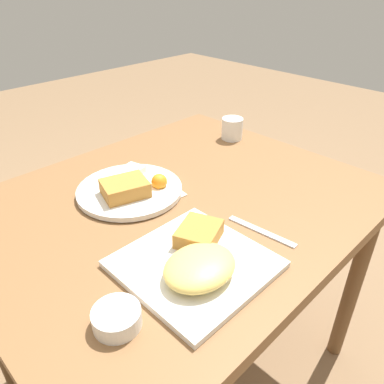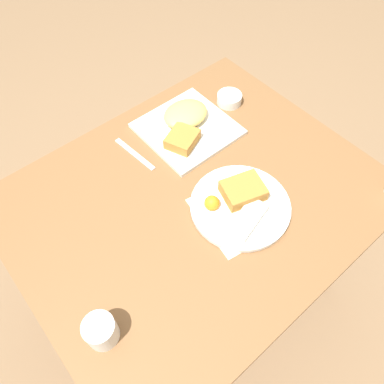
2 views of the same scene
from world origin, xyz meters
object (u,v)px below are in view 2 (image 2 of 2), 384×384
(plate_oval_far, at_px, (240,203))
(butter_knife, at_px, (135,154))
(sauce_ramekin, at_px, (229,98))
(plate_square_near, at_px, (186,124))
(coffee_mug, at_px, (101,331))

(plate_oval_far, height_order, butter_knife, plate_oval_far)
(sauce_ramekin, relative_size, butter_knife, 0.48)
(plate_square_near, distance_m, plate_oval_far, 0.34)
(butter_knife, bearing_deg, plate_oval_far, 12.28)
(plate_oval_far, distance_m, butter_knife, 0.37)
(sauce_ramekin, xyz_separation_m, coffee_mug, (0.77, 0.39, 0.02))
(sauce_ramekin, bearing_deg, plate_oval_far, 50.41)
(plate_square_near, bearing_deg, plate_oval_far, 76.55)
(plate_oval_far, height_order, coffee_mug, coffee_mug)
(plate_oval_far, xyz_separation_m, butter_knife, (0.11, -0.36, -0.02))
(sauce_ramekin, height_order, butter_knife, sauce_ramekin)
(sauce_ramekin, bearing_deg, coffee_mug, 26.74)
(sauce_ramekin, height_order, coffee_mug, coffee_mug)
(butter_knife, xyz_separation_m, coffee_mug, (0.37, 0.41, 0.04))
(plate_square_near, xyz_separation_m, plate_oval_far, (0.08, 0.34, -0.00))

